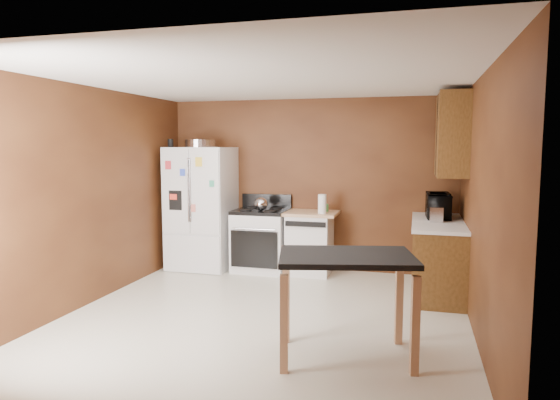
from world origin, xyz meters
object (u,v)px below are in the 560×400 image
at_px(toaster, 436,214).
at_px(refrigerator, 201,208).
at_px(pen_cup, 171,143).
at_px(dishwasher, 310,242).
at_px(gas_range, 261,239).
at_px(microwave, 438,207).
at_px(kettle, 261,204).
at_px(paper_towel, 322,204).
at_px(green_canister, 325,208).
at_px(island, 346,271).
at_px(roasting_pan, 200,143).

distance_m(toaster, refrigerator, 3.35).
xyz_separation_m(pen_cup, dishwasher, (2.06, 0.19, -1.41)).
relative_size(pen_cup, gas_range, 0.11).
bearing_deg(microwave, kettle, 84.81).
relative_size(kettle, paper_towel, 0.71).
bearing_deg(microwave, green_canister, 75.32).
bearing_deg(paper_towel, dishwasher, 144.84).
bearing_deg(island, green_canister, 103.72).
bearing_deg(pen_cup, paper_towel, 1.30).
height_order(green_canister, toaster, toaster).
distance_m(green_canister, microwave, 1.56).
bearing_deg(microwave, dishwasher, 79.53).
relative_size(green_canister, island, 0.08).
xyz_separation_m(paper_towel, green_canister, (0.00, 0.23, -0.08)).
xyz_separation_m(green_canister, refrigerator, (-1.83, -0.17, -0.04)).
xyz_separation_m(microwave, island, (-0.84, -2.49, -0.29)).
relative_size(microwave, dishwasher, 0.59).
distance_m(green_canister, refrigerator, 1.84).
xyz_separation_m(roasting_pan, island, (2.50, -2.60, -1.10)).
distance_m(pen_cup, dishwasher, 2.50).
xyz_separation_m(gas_range, island, (1.60, -2.69, 0.30)).
xyz_separation_m(pen_cup, island, (2.94, -2.52, -1.10)).
height_order(toaster, refrigerator, refrigerator).
xyz_separation_m(refrigerator, dishwasher, (1.63, 0.09, -0.45)).
bearing_deg(dishwasher, microwave, -7.43).
bearing_deg(toaster, gas_range, 165.91).
bearing_deg(pen_cup, dishwasher, 5.33).
height_order(refrigerator, island, refrigerator).
distance_m(roasting_pan, gas_range, 1.66).
relative_size(green_canister, gas_range, 0.10).
relative_size(refrigerator, island, 1.42).
bearing_deg(kettle, refrigerator, 177.01).
bearing_deg(roasting_pan, pen_cup, -170.18).
height_order(pen_cup, kettle, pen_cup).
relative_size(roasting_pan, gas_range, 0.40).
bearing_deg(paper_towel, refrigerator, 178.26).
bearing_deg(pen_cup, roasting_pan, 9.82).
height_order(roasting_pan, dishwasher, roasting_pan).
height_order(green_canister, refrigerator, refrigerator).
relative_size(paper_towel, refrigerator, 0.15).
xyz_separation_m(paper_towel, gas_range, (-0.92, 0.12, -0.56)).
bearing_deg(pen_cup, gas_range, 7.14).
bearing_deg(refrigerator, dishwasher, 2.99).
xyz_separation_m(green_canister, microwave, (1.52, -0.31, 0.10)).
bearing_deg(green_canister, island, -76.28).
bearing_deg(toaster, roasting_pan, 170.58).
distance_m(microwave, island, 2.64).
xyz_separation_m(kettle, island, (1.57, -2.58, -0.24)).
bearing_deg(island, dishwasher, 108.06).
height_order(pen_cup, green_canister, pen_cup).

